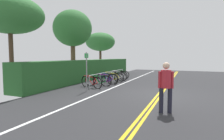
# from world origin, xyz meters

# --- Properties ---
(ground_plane) EXTENTS (32.49, 11.25, 0.05)m
(ground_plane) POSITION_xyz_m (0.00, 0.00, -0.03)
(ground_plane) COLOR #2B2B2D
(centre_line_yellow_inner) EXTENTS (29.24, 0.10, 0.00)m
(centre_line_yellow_inner) POSITION_xyz_m (0.00, -0.08, 0.00)
(centre_line_yellow_inner) COLOR gold
(centre_line_yellow_inner) RESTS_ON ground_plane
(centre_line_yellow_outer) EXTENTS (29.24, 0.10, 0.00)m
(centre_line_yellow_outer) POSITION_xyz_m (0.00, 0.08, 0.00)
(centre_line_yellow_outer) COLOR gold
(centre_line_yellow_outer) RESTS_ON ground_plane
(bike_lane_stripe_white) EXTENTS (29.24, 0.12, 0.00)m
(bike_lane_stripe_white) POSITION_xyz_m (0.00, 2.82, 0.00)
(bike_lane_stripe_white) COLOR white
(bike_lane_stripe_white) RESTS_ON ground_plane
(bike_rack) EXTENTS (5.66, 0.05, 0.78)m
(bike_rack) POSITION_xyz_m (2.75, 3.91, 0.58)
(bike_rack) COLOR #9EA0A5
(bike_rack) RESTS_ON ground_plane
(bicycle_0) EXTENTS (0.62, 1.68, 0.74)m
(bicycle_0) POSITION_xyz_m (0.37, 4.00, 0.35)
(bicycle_0) COLOR black
(bicycle_0) RESTS_ON ground_plane
(bicycle_1) EXTENTS (0.46, 1.75, 0.73)m
(bicycle_1) POSITION_xyz_m (1.08, 3.92, 0.34)
(bicycle_1) COLOR black
(bicycle_1) RESTS_ON ground_plane
(bicycle_2) EXTENTS (0.48, 1.74, 0.76)m
(bicycle_2) POSITION_xyz_m (1.81, 3.76, 0.36)
(bicycle_2) COLOR black
(bicycle_2) RESTS_ON ground_plane
(bicycle_3) EXTENTS (0.46, 1.66, 0.73)m
(bicycle_3) POSITION_xyz_m (2.50, 3.94, 0.34)
(bicycle_3) COLOR black
(bicycle_3) RESTS_ON ground_plane
(bicycle_4) EXTENTS (0.46, 1.83, 0.76)m
(bicycle_4) POSITION_xyz_m (3.03, 3.81, 0.36)
(bicycle_4) COLOR black
(bicycle_4) RESTS_ON ground_plane
(bicycle_5) EXTENTS (0.58, 1.70, 0.72)m
(bicycle_5) POSITION_xyz_m (3.68, 3.82, 0.33)
(bicycle_5) COLOR black
(bicycle_5) RESTS_ON ground_plane
(bicycle_6) EXTENTS (0.50, 1.73, 0.75)m
(bicycle_6) POSITION_xyz_m (4.42, 3.89, 0.35)
(bicycle_6) COLOR black
(bicycle_6) RESTS_ON ground_plane
(bicycle_7) EXTENTS (0.52, 1.65, 0.73)m
(bicycle_7) POSITION_xyz_m (5.02, 4.01, 0.34)
(bicycle_7) COLOR black
(bicycle_7) RESTS_ON ground_plane
(pedestrian) EXTENTS (0.32, 0.47, 1.66)m
(pedestrian) POSITION_xyz_m (-2.82, -0.59, 0.95)
(pedestrian) COLOR #1E1E2D
(pedestrian) RESTS_ON ground_plane
(sign_post_near) EXTENTS (0.36, 0.06, 2.06)m
(sign_post_near) POSITION_xyz_m (-0.70, 3.67, 1.25)
(sign_post_near) COLOR gray
(sign_post_near) RESTS_ON ground_plane
(hedge_backdrop) EXTENTS (14.61, 1.26, 1.57)m
(hedge_backdrop) POSITION_xyz_m (4.25, 6.23, 0.78)
(hedge_backdrop) COLOR #235626
(hedge_backdrop) RESTS_ON ground_plane
(tree_near_left) EXTENTS (3.48, 3.48, 4.98)m
(tree_near_left) POSITION_xyz_m (-2.14, 7.40, 3.99)
(tree_near_left) COLOR #473323
(tree_near_left) RESTS_ON ground_plane
(tree_mid) EXTENTS (3.03, 3.03, 5.48)m
(tree_mid) POSITION_xyz_m (3.15, 7.23, 4.03)
(tree_mid) COLOR brown
(tree_mid) RESTS_ON ground_plane
(tree_far_right) EXTENTS (3.44, 3.44, 4.64)m
(tree_far_right) POSITION_xyz_m (10.19, 8.35, 3.55)
(tree_far_right) COLOR #473323
(tree_far_right) RESTS_ON ground_plane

